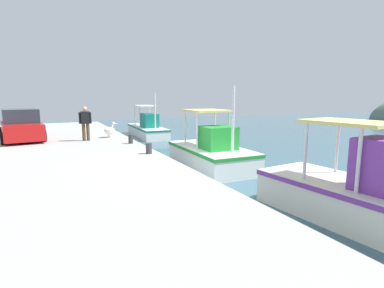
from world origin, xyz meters
TOP-DOWN VIEW (x-y plane):
  - quay_pier at (0.00, -5.00)m, footprint 36.00×10.00m
  - fishing_boat_nearest at (-12.38, 2.82)m, footprint 6.10×1.97m
  - fishing_boat_second at (-1.46, 2.23)m, footprint 4.61×2.27m
  - fishing_boat_third at (5.02, 2.65)m, footprint 5.14×2.39m
  - pelican at (-7.00, -0.95)m, footprint 0.64×0.94m
  - fisherman_standing at (-6.32, -2.23)m, footprint 0.27×0.59m
  - parked_car at (-8.04, -5.14)m, footprint 4.29×2.29m
  - mooring_bollard_nearest at (-4.45, -0.45)m, footprint 0.21×0.21m
  - mooring_bollard_second at (-1.64, -0.45)m, footprint 0.24×0.24m

SIDE VIEW (x-z plane):
  - quay_pier at x=0.00m, z-range 0.00..0.80m
  - fishing_boat_nearest at x=-12.38m, z-range -1.03..2.22m
  - fishing_boat_second at x=-1.46m, z-range -1.04..2.33m
  - fishing_boat_third at x=5.02m, z-range -1.05..2.46m
  - mooring_bollard_nearest at x=-4.45m, z-range 0.80..1.22m
  - mooring_bollard_second at x=-1.64m, z-range 0.80..1.22m
  - pelican at x=-7.00m, z-range 0.79..1.61m
  - parked_car at x=-8.04m, z-range 0.73..2.30m
  - fisherman_standing at x=-6.32m, z-range 0.88..2.58m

